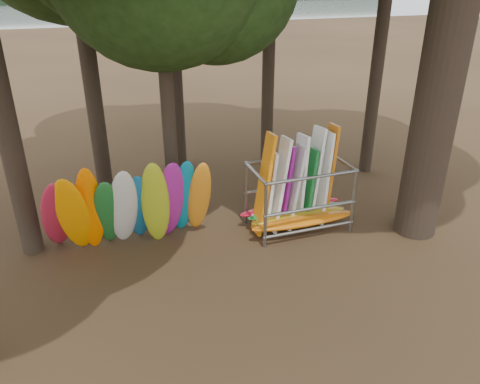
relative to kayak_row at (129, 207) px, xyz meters
name	(u,v)px	position (x,y,z in m)	size (l,w,h in m)	color
ground	(261,265)	(2.96, -1.85, -1.26)	(120.00, 120.00, 0.00)	#47331E
lake	(98,26)	(2.96, 58.15, -1.26)	(160.00, 160.00, 0.00)	gray
kayak_row	(129,207)	(0.00, 0.00, 0.00)	(4.45, 2.16, 2.86)	#B21B39
storage_rack	(298,198)	(4.69, -0.31, -0.33)	(3.23, 1.50, 2.91)	gray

